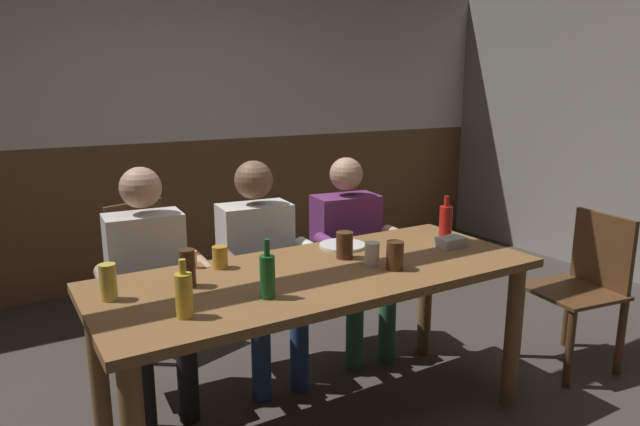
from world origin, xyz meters
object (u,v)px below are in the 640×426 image
(pint_glass_0, at_px, (372,254))
(pint_glass_1, at_px, (220,257))
(person_0, at_px, (149,278))
(table_candle, at_px, (193,259))
(pint_glass_4, at_px, (108,282))
(condiment_caddy, at_px, (451,242))
(bottle_1, at_px, (446,222))
(person_2, at_px, (351,246))
(bottle_2, at_px, (184,294))
(pint_glass_5, at_px, (395,255))
(dining_table, at_px, (321,293))
(bottle_0, at_px, (267,275))
(pint_glass_3, at_px, (345,245))
(chair_empty_near_right, at_px, (149,269))
(person_1, at_px, (260,260))
(chair_empty_near_left, at_px, (584,285))
(pint_glass_2, at_px, (187,268))
(plate_0, at_px, (342,245))

(pint_glass_0, bearing_deg, pint_glass_1, 152.34)
(person_0, bearing_deg, table_candle, 116.82)
(person_0, relative_size, pint_glass_4, 8.34)
(pint_glass_4, bearing_deg, condiment_caddy, -4.88)
(table_candle, relative_size, pint_glass_4, 0.55)
(bottle_1, bearing_deg, pint_glass_4, 179.45)
(person_2, bearing_deg, pint_glass_4, 26.21)
(bottle_2, height_order, pint_glass_0, bottle_2)
(pint_glass_4, distance_m, pint_glass_5, 1.21)
(dining_table, distance_m, bottle_0, 0.44)
(person_2, distance_m, pint_glass_5, 0.87)
(person_0, xyz_separation_m, pint_glass_4, (-0.28, -0.51, 0.19))
(pint_glass_0, bearing_deg, pint_glass_4, 171.17)
(pint_glass_1, relative_size, pint_glass_3, 0.79)
(bottle_2, xyz_separation_m, pint_glass_0, (0.93, 0.14, -0.03))
(condiment_caddy, xyz_separation_m, pint_glass_0, (-0.52, -0.03, 0.03))
(chair_empty_near_right, xyz_separation_m, bottle_0, (0.09, -1.52, 0.39))
(chair_empty_near_right, bearing_deg, person_1, 103.09)
(dining_table, height_order, chair_empty_near_left, chair_empty_near_left)
(chair_empty_near_left, distance_m, pint_glass_1, 2.08)
(pint_glass_1, relative_size, pint_glass_2, 0.64)
(person_0, distance_m, pint_glass_2, 0.56)
(person_1, relative_size, pint_glass_1, 11.73)
(bottle_2, bearing_deg, pint_glass_0, 8.46)
(pint_glass_3, bearing_deg, bottle_1, 0.12)
(pint_glass_2, height_order, pint_glass_4, pint_glass_2)
(chair_empty_near_right, distance_m, plate_0, 1.33)
(pint_glass_2, distance_m, pint_glass_3, 0.77)
(pint_glass_4, bearing_deg, pint_glass_1, 16.05)
(dining_table, relative_size, table_candle, 25.04)
(bottle_1, distance_m, pint_glass_1, 1.23)
(pint_glass_1, bearing_deg, pint_glass_3, -16.24)
(condiment_caddy, bearing_deg, plate_0, 148.79)
(chair_empty_near_right, relative_size, pint_glass_0, 8.15)
(table_candle, bearing_deg, bottle_1, -9.82)
(plate_0, height_order, bottle_2, bottle_2)
(person_0, distance_m, person_1, 0.60)
(person_0, relative_size, chair_empty_near_right, 1.37)
(chair_empty_near_left, height_order, pint_glass_5, pint_glass_5)
(person_2, height_order, chair_empty_near_left, person_2)
(pint_glass_1, height_order, pint_glass_4, pint_glass_4)
(chair_empty_near_right, height_order, condiment_caddy, chair_empty_near_right)
(pint_glass_3, bearing_deg, chair_empty_near_left, -13.08)
(pint_glass_2, bearing_deg, pint_glass_0, -11.33)
(bottle_1, bearing_deg, pint_glass_3, -179.88)
(chair_empty_near_right, xyz_separation_m, chair_empty_near_left, (2.05, -1.57, 0.00))
(bottle_1, bearing_deg, table_candle, 170.18)
(dining_table, xyz_separation_m, bottle_0, (-0.35, -0.18, 0.20))
(condiment_caddy, height_order, pint_glass_2, pint_glass_2)
(table_candle, height_order, pint_glass_2, pint_glass_2)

